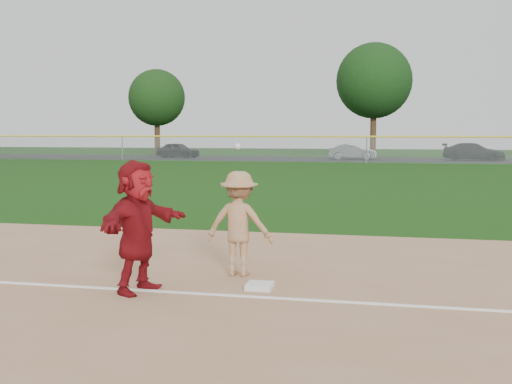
% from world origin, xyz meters
% --- Properties ---
extents(ground, '(160.00, 160.00, 0.00)m').
position_xyz_m(ground, '(0.00, 0.00, 0.00)').
color(ground, '#133B0B').
rests_on(ground, ground).
extents(foul_line, '(60.00, 0.10, 0.01)m').
position_xyz_m(foul_line, '(0.00, -0.80, 0.03)').
color(foul_line, white).
rests_on(foul_line, infield_dirt).
extents(parking_asphalt, '(120.00, 10.00, 0.01)m').
position_xyz_m(parking_asphalt, '(0.00, 46.00, 0.01)').
color(parking_asphalt, black).
rests_on(parking_asphalt, ground).
extents(first_base, '(0.39, 0.39, 0.09)m').
position_xyz_m(first_base, '(0.46, -0.31, 0.06)').
color(first_base, silver).
rests_on(first_base, infield_dirt).
extents(base_runner, '(1.05, 1.89, 1.94)m').
position_xyz_m(base_runner, '(-1.25, -0.85, 0.99)').
color(base_runner, maroon).
rests_on(base_runner, infield_dirt).
extents(car_left, '(4.29, 2.51, 1.37)m').
position_xyz_m(car_left, '(-17.30, 46.12, 0.70)').
color(car_left, black).
rests_on(car_left, parking_asphalt).
extents(car_mid, '(4.10, 1.65, 1.32)m').
position_xyz_m(car_mid, '(-1.45, 45.50, 0.67)').
color(car_mid, slate).
rests_on(car_mid, parking_asphalt).
extents(car_right, '(5.20, 2.69, 1.44)m').
position_xyz_m(car_right, '(8.39, 45.72, 0.73)').
color(car_right, black).
rests_on(car_right, parking_asphalt).
extents(first_base_play, '(1.12, 0.67, 2.16)m').
position_xyz_m(first_base_play, '(-0.06, 0.53, 0.87)').
color(first_base_play, gray).
rests_on(first_base_play, infield_dirt).
extents(outfield_fence, '(110.00, 0.12, 110.00)m').
position_xyz_m(outfield_fence, '(0.00, 40.00, 1.96)').
color(outfield_fence, '#999EA0').
rests_on(outfield_fence, ground).
extents(tree_1, '(5.80, 5.80, 8.75)m').
position_xyz_m(tree_1, '(-22.00, 53.00, 5.83)').
color(tree_1, '#382314').
rests_on(tree_1, ground).
extents(tree_2, '(7.00, 7.00, 10.58)m').
position_xyz_m(tree_2, '(0.00, 51.50, 7.06)').
color(tree_2, '#3B2815').
rests_on(tree_2, ground).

